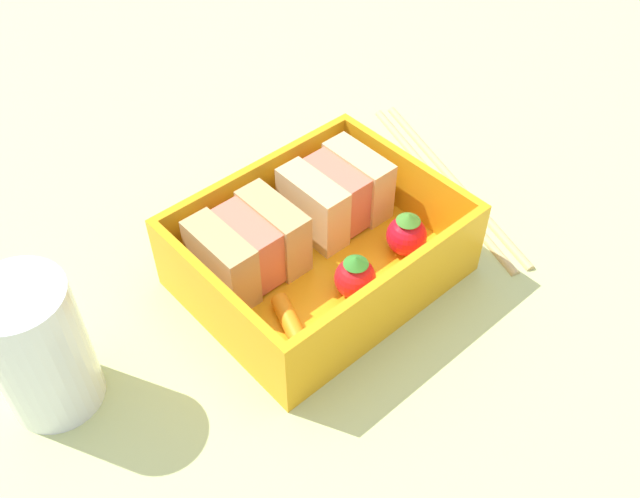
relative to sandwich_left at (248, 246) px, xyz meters
The scene contains 10 objects.
ground_plane 6.68cm from the sandwich_left, 34.67° to the right, with size 120.00×120.00×2.00cm, color #BECA82.
bento_tray 5.70cm from the sandwich_left, 34.67° to the right, with size 17.77×14.07×1.20cm, color orange.
bento_rim 4.85cm from the sandwich_left, 34.67° to the right, with size 17.77×14.07×4.84cm.
sandwich_left is the anchor object (origin of this frame).
sandwich_center_left 7.98cm from the sandwich_left, ahead, with size 6.64×5.52×4.77cm.
carrot_stick_far_left 6.32cm from the sandwich_left, 102.15° to the right, with size 1.16×1.16×4.68cm, color orange.
strawberry_far_left 7.35cm from the sandwich_left, 58.83° to the right, with size 2.80×2.80×3.40cm.
strawberry_left 11.08cm from the sandwich_left, 31.48° to the right, with size 2.86×2.86×3.46cm.
chopstick_pair 18.74cm from the sandwich_left, ahead, with size 8.57×21.05×0.70cm.
drinking_glass 14.58cm from the sandwich_left, behind, with size 5.58×5.58×9.48cm, color white.
Camera 1 is at (-22.63, -25.30, 37.69)cm, focal length 40.00 mm.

